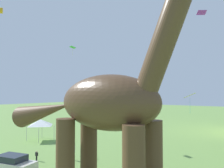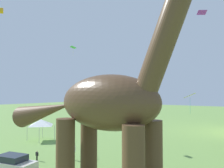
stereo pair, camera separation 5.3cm
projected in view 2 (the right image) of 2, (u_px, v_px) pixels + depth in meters
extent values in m
cylinder|color=#513823|center=(153.00, 164.00, 13.51)|extent=(1.20, 1.20, 5.17)
cylinder|color=#513823|center=(89.00, 152.00, 16.33)|extent=(1.20, 1.20, 5.17)
cylinder|color=#513823|center=(65.00, 159.00, 14.46)|extent=(1.20, 1.20, 5.17)
ellipsoid|color=#513823|center=(108.00, 102.00, 14.13)|extent=(7.07, 3.04, 3.48)
cone|color=#513823|center=(45.00, 111.00, 17.48)|extent=(6.21, 1.74, 2.95)
cube|color=silver|center=(12.00, 165.00, 19.34)|extent=(4.48, 2.61, 0.72)
cube|color=#232B35|center=(12.00, 158.00, 19.37)|extent=(2.54, 2.00, 0.52)
cylinder|color=black|center=(11.00, 164.00, 20.94)|extent=(0.65, 0.34, 0.62)
cylinder|color=black|center=(37.00, 158.00, 22.95)|extent=(0.08, 0.08, 0.49)
cylinder|color=black|center=(37.00, 158.00, 22.89)|extent=(0.08, 0.08, 0.49)
cube|color=black|center=(37.00, 154.00, 22.94)|extent=(0.27, 0.16, 0.35)
sphere|color=tan|center=(37.00, 152.00, 22.95)|extent=(0.15, 0.15, 0.15)
cylinder|color=black|center=(36.00, 154.00, 23.02)|extent=(0.07, 0.07, 0.33)
cylinder|color=black|center=(38.00, 154.00, 22.85)|extent=(0.07, 0.07, 0.33)
cylinder|color=#2D3347|center=(72.00, 156.00, 23.14)|extent=(0.14, 0.14, 0.86)
cylinder|color=#2D3347|center=(74.00, 156.00, 23.02)|extent=(0.14, 0.14, 0.86)
cube|color=silver|center=(73.00, 149.00, 23.11)|extent=(0.47, 0.29, 0.61)
sphere|color=tan|center=(73.00, 144.00, 23.13)|extent=(0.27, 0.27, 0.27)
cylinder|color=silver|center=(71.00, 148.00, 23.26)|extent=(0.12, 0.12, 0.58)
cylinder|color=silver|center=(75.00, 149.00, 22.96)|extent=(0.12, 0.12, 0.58)
cylinder|color=black|center=(83.00, 153.00, 24.40)|extent=(0.13, 0.13, 0.81)
cylinder|color=black|center=(85.00, 153.00, 24.29)|extent=(0.13, 0.13, 0.81)
cube|color=silver|center=(84.00, 146.00, 24.37)|extent=(0.44, 0.27, 0.57)
sphere|color=tan|center=(84.00, 143.00, 24.39)|extent=(0.25, 0.25, 0.25)
cylinder|color=silver|center=(82.00, 146.00, 24.52)|extent=(0.11, 0.11, 0.54)
cylinder|color=silver|center=(86.00, 146.00, 24.23)|extent=(0.11, 0.11, 0.54)
cylinder|color=#B2B2B7|center=(55.00, 132.00, 33.24)|extent=(0.06, 0.06, 2.10)
cylinder|color=#B2B2B7|center=(39.00, 135.00, 31.02)|extent=(0.06, 0.06, 2.10)
cylinder|color=#B2B2B7|center=(43.00, 131.00, 34.78)|extent=(0.06, 0.06, 2.10)
cylinder|color=#B2B2B7|center=(27.00, 133.00, 32.56)|extent=(0.06, 0.06, 2.10)
pyramid|color=white|center=(41.00, 122.00, 32.96)|extent=(3.15, 3.15, 0.90)
cube|color=green|center=(73.00, 47.00, 32.74)|extent=(1.23, 1.12, 0.24)
cylinder|color=yellow|center=(73.00, 52.00, 32.71)|extent=(0.01, 0.01, 1.00)
cube|color=purple|center=(202.00, 12.00, 19.89)|extent=(0.92, 0.85, 0.26)
cube|color=yellow|center=(190.00, 95.00, 16.11)|extent=(1.01, 1.27, 0.36)
cylinder|color=#19B2B7|center=(190.00, 106.00, 16.08)|extent=(0.01, 0.01, 1.13)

